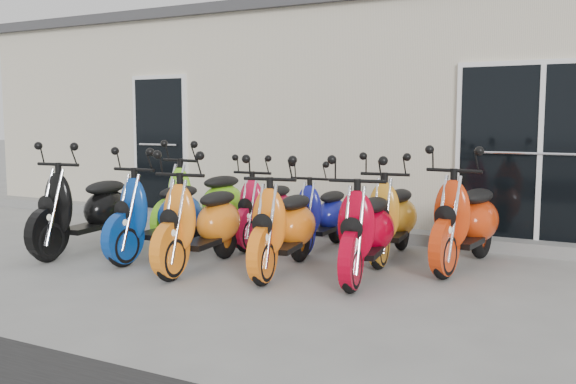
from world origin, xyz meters
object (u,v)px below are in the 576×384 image
scooter_front_red (366,216)px  scooter_back_extra (466,206)px  scooter_front_orange_a (201,209)px  scooter_back_yellow (392,205)px  scooter_back_green (203,190)px  scooter_front_black (84,197)px  scooter_front_blue (159,202)px  scooter_back_blue (322,204)px  scooter_front_orange_b (284,213)px  scooter_back_red (266,199)px

scooter_front_red → scooter_back_extra: scooter_back_extra is taller
scooter_front_orange_a → scooter_back_extra: size_ratio=0.96×
scooter_back_yellow → scooter_back_green: bearing=175.6°
scooter_front_orange_a → scooter_front_red: bearing=8.4°
scooter_front_black → scooter_front_red: 3.51m
scooter_front_blue → scooter_back_yellow: 2.71m
scooter_back_extra → scooter_back_yellow: bearing=-178.4°
scooter_front_blue → scooter_back_blue: size_ratio=1.16×
scooter_front_black → scooter_back_yellow: 3.69m
scooter_front_blue → scooter_back_green: size_ratio=0.97×
scooter_front_blue → scooter_front_orange_a: size_ratio=1.00×
scooter_front_blue → scooter_front_orange_a: bearing=-18.3°
scooter_front_orange_a → scooter_front_orange_b: scooter_front_orange_a is taller
scooter_front_orange_b → scooter_front_orange_a: bearing=-171.3°
scooter_front_black → scooter_front_red: (3.49, 0.37, -0.04)m
scooter_back_blue → scooter_back_extra: (1.79, -0.15, 0.11)m
scooter_front_black → scooter_back_yellow: bearing=16.9°
scooter_back_green → scooter_back_yellow: scooter_back_green is taller
scooter_back_blue → scooter_front_blue: bearing=-140.7°
scooter_front_orange_b → scooter_back_blue: size_ratio=1.12×
scooter_front_orange_a → scooter_back_red: (-0.06, 1.50, -0.06)m
scooter_front_orange_a → scooter_back_green: (-0.97, 1.38, 0.02)m
scooter_front_red → scooter_back_blue: 1.50m
scooter_back_blue → scooter_front_orange_b: bearing=-83.8°
scooter_front_black → scooter_back_green: scooter_front_black is taller
scooter_back_green → scooter_back_blue: (1.68, 0.15, -0.11)m
scooter_front_orange_a → scooter_back_green: bearing=119.3°
scooter_front_black → scooter_front_orange_a: size_ratio=1.04×
scooter_front_blue → scooter_front_orange_a: 0.83m
scooter_front_orange_a → scooter_back_blue: 1.69m
scooter_front_blue → scooter_back_green: scooter_back_green is taller
scooter_front_orange_b → scooter_back_extra: (1.63, 1.12, 0.04)m
scooter_front_black → scooter_back_extra: size_ratio=1.01×
scooter_front_orange_b → scooter_back_green: 2.15m
scooter_back_green → scooter_back_extra: (3.47, 0.00, 0.00)m
scooter_back_green → scooter_front_black: bearing=-115.1°
scooter_front_blue → scooter_back_extra: 3.48m
scooter_front_black → scooter_back_extra: bearing=12.0°
scooter_back_green → scooter_back_yellow: 2.62m
scooter_back_blue → scooter_back_extra: 1.80m
scooter_front_blue → scooter_front_black: bearing=-168.0°
scooter_front_blue → scooter_back_extra: size_ratio=0.97×
scooter_front_blue → scooter_front_orange_b: size_ratio=1.03×
scooter_front_orange_b → scooter_back_red: scooter_front_orange_b is taller
scooter_front_black → scooter_front_red: scooter_front_black is taller
scooter_back_blue → scooter_back_yellow: 0.94m
scooter_front_orange_b → scooter_back_yellow: (0.78, 1.18, -0.01)m
scooter_front_black → scooter_back_red: scooter_front_black is taller
scooter_front_black → scooter_back_blue: scooter_front_black is taller
scooter_back_yellow → scooter_back_blue: bearing=169.1°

